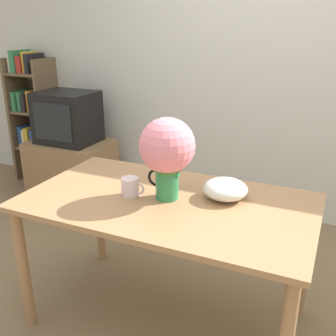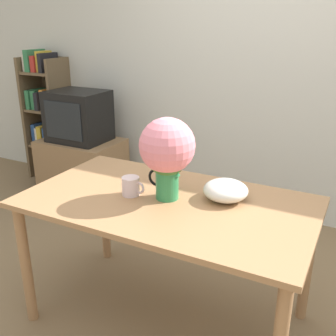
{
  "view_description": "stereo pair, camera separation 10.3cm",
  "coord_description": "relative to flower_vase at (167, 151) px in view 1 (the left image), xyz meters",
  "views": [
    {
      "loc": [
        0.66,
        -1.69,
        1.65
      ],
      "look_at": [
        -0.13,
        0.06,
        0.94
      ],
      "focal_mm": 42.0,
      "sensor_mm": 36.0,
      "label": 1
    },
    {
      "loc": [
        0.75,
        -1.64,
        1.65
      ],
      "look_at": [
        -0.13,
        0.06,
        0.94
      ],
      "focal_mm": 42.0,
      "sensor_mm": 36.0,
      "label": 2
    }
  ],
  "objects": [
    {
      "name": "ground_plane",
      "position": [
        0.14,
        -0.06,
        -1.03
      ],
      "size": [
        12.0,
        12.0,
        0.0
      ],
      "primitive_type": "plane",
      "color": "#7F6647"
    },
    {
      "name": "wall_back",
      "position": [
        0.14,
        1.63,
        0.27
      ],
      "size": [
        8.0,
        0.05,
        2.6
      ],
      "color": "silver",
      "rests_on": "ground_plane"
    },
    {
      "name": "table",
      "position": [
        0.01,
        -0.02,
        -0.36
      ],
      "size": [
        1.53,
        0.87,
        0.77
      ],
      "color": "#A3754C",
      "rests_on": "ground_plane"
    },
    {
      "name": "flower_vase",
      "position": [
        0.0,
        0.0,
        0.0
      ],
      "size": [
        0.29,
        0.29,
        0.44
      ],
      "color": "#2D844C",
      "rests_on": "table"
    },
    {
      "name": "coffee_mug",
      "position": [
        -0.19,
        -0.05,
        -0.21
      ],
      "size": [
        0.13,
        0.1,
        0.1
      ],
      "color": "silver",
      "rests_on": "table"
    },
    {
      "name": "white_bowl",
      "position": [
        0.28,
        0.12,
        -0.21
      ],
      "size": [
        0.24,
        0.24,
        0.11
      ],
      "color": "silver",
      "rests_on": "table"
    },
    {
      "name": "tv_stand",
      "position": [
        -1.56,
        1.17,
        -0.74
      ],
      "size": [
        0.77,
        0.53,
        0.58
      ],
      "color": "#8E6B47",
      "rests_on": "ground_plane"
    },
    {
      "name": "tv_set",
      "position": [
        -1.56,
        1.17,
        -0.22
      ],
      "size": [
        0.53,
        0.43,
        0.48
      ],
      "color": "black",
      "rests_on": "tv_stand"
    },
    {
      "name": "bookshelf",
      "position": [
        -2.23,
        1.45,
        -0.28
      ],
      "size": [
        0.45,
        0.34,
        1.39
      ],
      "color": "brown",
      "rests_on": "ground_plane"
    }
  ]
}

